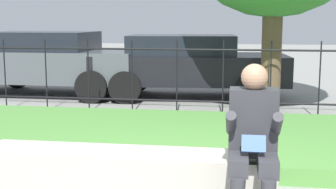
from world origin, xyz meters
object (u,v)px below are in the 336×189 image
object	(u,v)px
stone_bench	(127,181)
car_parked_center	(188,64)
car_parked_left	(48,61)
person_seated_reader	(253,139)

from	to	relation	value
stone_bench	car_parked_center	bearing A→B (deg)	91.17
car_parked_center	car_parked_left	bearing A→B (deg)	176.54
person_seated_reader	car_parked_center	size ratio (longest dim) A/B	0.31
car_parked_left	car_parked_center	size ratio (longest dim) A/B	0.98
stone_bench	car_parked_center	world-z (taller)	car_parked_center
person_seated_reader	car_parked_center	distance (m)	6.36
stone_bench	car_parked_center	xyz separation A→B (m)	(-0.12, 5.98, 0.50)
car_parked_center	person_seated_reader	bearing A→B (deg)	-83.38
car_parked_center	stone_bench	bearing A→B (deg)	-93.09
stone_bench	car_parked_left	bearing A→B (deg)	118.47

